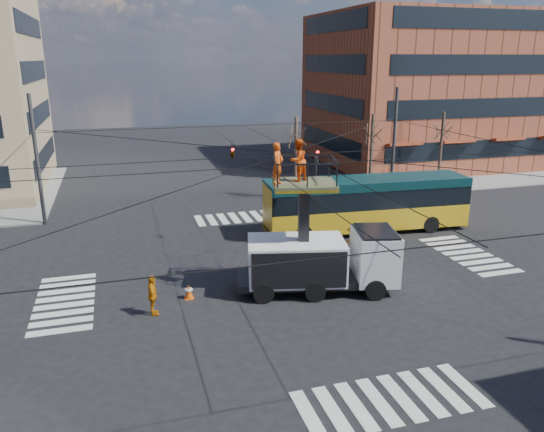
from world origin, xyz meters
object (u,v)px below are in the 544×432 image
at_px(utility_truck, 321,244).
at_px(city_bus, 367,203).
at_px(worker_ground, 153,296).
at_px(traffic_cone, 189,292).
at_px(flagger, 353,243).

relative_size(utility_truck, city_bus, 0.60).
xyz_separation_m(city_bus, worker_ground, (-13.07, -7.53, -0.88)).
relative_size(utility_truck, traffic_cone, 11.50).
distance_m(city_bus, worker_ground, 15.11).
bearing_deg(flagger, traffic_cone, -89.16).
height_order(city_bus, traffic_cone, city_bus).
bearing_deg(city_bus, worker_ground, -146.33).
bearing_deg(city_bus, utility_truck, -124.96).
bearing_deg(city_bus, flagger, -119.69).
relative_size(city_bus, traffic_cone, 19.23).
distance_m(traffic_cone, flagger, 8.99).
bearing_deg(utility_truck, city_bus, 64.31).
bearing_deg(utility_truck, worker_ground, -164.05).
distance_m(utility_truck, worker_ground, 7.47).
relative_size(city_bus, worker_ground, 7.23).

